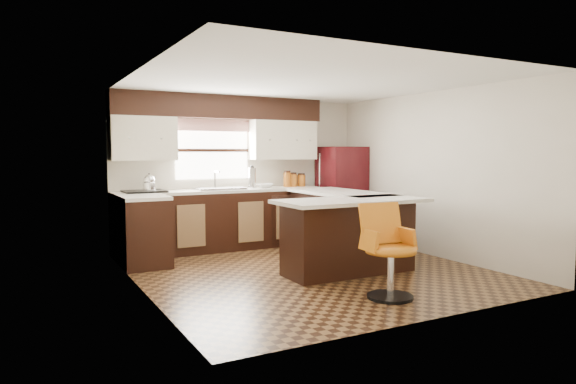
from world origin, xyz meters
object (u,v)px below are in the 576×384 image
peninsula_long (340,225)px  peninsula_return (349,238)px  bar_chair (391,252)px  refrigerator (342,193)px

peninsula_long → peninsula_return: same height
bar_chair → peninsula_return: bearing=82.6°
peninsula_return → refrigerator: 2.58m
bar_chair → refrigerator: bearing=69.6°
peninsula_long → bar_chair: bearing=-110.5°
peninsula_long → peninsula_return: size_ratio=1.18×
peninsula_return → refrigerator: refrigerator is taller
refrigerator → bar_chair: bearing=-116.2°
peninsula_long → bar_chair: 2.25m
peninsula_return → bar_chair: bar_chair is taller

